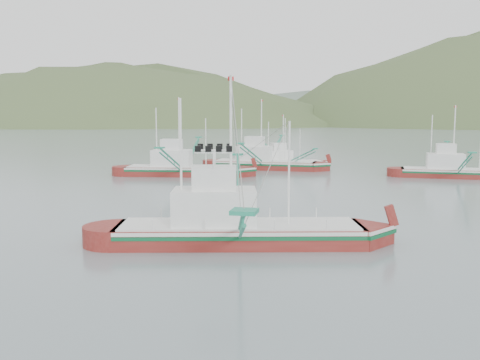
% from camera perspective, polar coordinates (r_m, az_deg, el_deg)
% --- Properties ---
extents(ground, '(1200.00, 1200.00, 0.00)m').
position_cam_1_polar(ground, '(34.64, -2.08, -6.44)').
color(ground, slate).
rests_on(ground, ground).
extents(main_boat, '(15.85, 27.36, 11.24)m').
position_cam_1_polar(main_boat, '(33.18, -0.38, -3.42)').
color(main_boat, maroon).
rests_on(main_boat, ground).
extents(bg_boat_left, '(15.58, 27.36, 11.13)m').
position_cam_1_polar(bg_boat_left, '(71.20, -6.23, 1.85)').
color(bg_boat_left, maroon).
rests_on(bg_boat_left, ground).
extents(bg_boat_far, '(13.70, 19.98, 8.71)m').
position_cam_1_polar(bg_boat_far, '(81.75, 4.81, 2.58)').
color(bg_boat_far, maroon).
rests_on(bg_boat_far, ground).
extents(bg_boat_right, '(13.79, 24.66, 9.98)m').
position_cam_1_polar(bg_boat_right, '(73.94, 21.93, 1.29)').
color(bg_boat_right, maroon).
rests_on(bg_boat_right, ground).
extents(bg_boat_extra, '(15.38, 27.49, 11.13)m').
position_cam_1_polar(bg_boat_extra, '(79.35, 2.48, 2.26)').
color(bg_boat_extra, maroon).
rests_on(bg_boat_extra, ground).
extents(headland_left, '(448.00, 308.00, 210.00)m').
position_cam_1_polar(headland_left, '(435.54, -13.65, 5.71)').
color(headland_left, '#42562C').
rests_on(headland_left, ground).
extents(ridge_distant, '(960.00, 400.00, 240.00)m').
position_cam_1_polar(ridge_distant, '(593.13, 14.21, 5.97)').
color(ridge_distant, slate).
rests_on(ridge_distant, ground).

